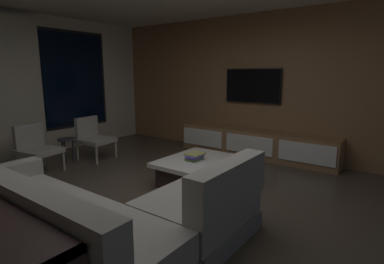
{
  "coord_description": "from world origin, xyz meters",
  "views": [
    {
      "loc": [
        -2.49,
        -2.29,
        1.59
      ],
      "look_at": [
        1.57,
        0.69,
        0.61
      ],
      "focal_mm": 28.32,
      "sensor_mm": 36.0,
      "label": 1
    }
  ],
  "objects_px": {
    "sectional_couch": "(97,221)",
    "accent_chair_near_window": "(93,136)",
    "coffee_table": "(205,172)",
    "accent_chair_by_curtain": "(36,146)",
    "mounted_tv": "(253,86)",
    "media_console": "(256,144)",
    "side_stool": "(67,143)",
    "book_stack_on_coffee_table": "(195,156)"
  },
  "relations": [
    {
      "from": "accent_chair_by_curtain",
      "to": "mounted_tv",
      "type": "height_order",
      "value": "mounted_tv"
    },
    {
      "from": "sectional_couch",
      "to": "book_stack_on_coffee_table",
      "type": "distance_m",
      "value": 1.92
    },
    {
      "from": "book_stack_on_coffee_table",
      "to": "side_stool",
      "type": "distance_m",
      "value": 2.45
    },
    {
      "from": "coffee_table",
      "to": "accent_chair_near_window",
      "type": "distance_m",
      "value": 2.47
    },
    {
      "from": "book_stack_on_coffee_table",
      "to": "sectional_couch",
      "type": "bearing_deg",
      "value": -171.39
    },
    {
      "from": "sectional_couch",
      "to": "media_console",
      "type": "distance_m",
      "value": 3.74
    },
    {
      "from": "sectional_couch",
      "to": "accent_chair_near_window",
      "type": "xyz_separation_m",
      "value": [
        1.85,
        2.61,
        0.14
      ]
    },
    {
      "from": "coffee_table",
      "to": "side_stool",
      "type": "height_order",
      "value": "side_stool"
    },
    {
      "from": "accent_chair_by_curtain",
      "to": "mounted_tv",
      "type": "xyz_separation_m",
      "value": [
        3.11,
        -2.3,
        0.92
      ]
    },
    {
      "from": "accent_chair_near_window",
      "to": "accent_chair_by_curtain",
      "type": "distance_m",
      "value": 1.04
    },
    {
      "from": "coffee_table",
      "to": "accent_chair_by_curtain",
      "type": "bearing_deg",
      "value": 114.24
    },
    {
      "from": "book_stack_on_coffee_table",
      "to": "accent_chair_near_window",
      "type": "bearing_deg",
      "value": 91.0
    },
    {
      "from": "side_stool",
      "to": "media_console",
      "type": "distance_m",
      "value": 3.45
    },
    {
      "from": "accent_chair_near_window",
      "to": "side_stool",
      "type": "bearing_deg",
      "value": 171.42
    },
    {
      "from": "side_stool",
      "to": "media_console",
      "type": "xyz_separation_m",
      "value": [
        2.37,
        -2.51,
        -0.12
      ]
    },
    {
      "from": "sectional_couch",
      "to": "side_stool",
      "type": "bearing_deg",
      "value": 62.97
    },
    {
      "from": "sectional_couch",
      "to": "book_stack_on_coffee_table",
      "type": "relative_size",
      "value": 8.48
    },
    {
      "from": "media_console",
      "to": "sectional_couch",
      "type": "bearing_deg",
      "value": -177.35
    },
    {
      "from": "accent_chair_near_window",
      "to": "accent_chair_by_curtain",
      "type": "relative_size",
      "value": 1.0
    },
    {
      "from": "book_stack_on_coffee_table",
      "to": "accent_chair_by_curtain",
      "type": "distance_m",
      "value": 2.62
    },
    {
      "from": "mounted_tv",
      "to": "accent_chair_near_window",
      "type": "bearing_deg",
      "value": 132.73
    },
    {
      "from": "media_console",
      "to": "mounted_tv",
      "type": "relative_size",
      "value": 2.74
    },
    {
      "from": "book_stack_on_coffee_table",
      "to": "mounted_tv",
      "type": "height_order",
      "value": "mounted_tv"
    },
    {
      "from": "coffee_table",
      "to": "mounted_tv",
      "type": "bearing_deg",
      "value": 6.38
    },
    {
      "from": "side_stool",
      "to": "mounted_tv",
      "type": "distance_m",
      "value": 3.58
    },
    {
      "from": "book_stack_on_coffee_table",
      "to": "accent_chair_by_curtain",
      "type": "xyz_separation_m",
      "value": [
        -1.08,
        2.39,
        0.02
      ]
    },
    {
      "from": "accent_chair_near_window",
      "to": "mounted_tv",
      "type": "height_order",
      "value": "mounted_tv"
    },
    {
      "from": "book_stack_on_coffee_table",
      "to": "side_stool",
      "type": "height_order",
      "value": "side_stool"
    },
    {
      "from": "accent_chair_near_window",
      "to": "mounted_tv",
      "type": "xyz_separation_m",
      "value": [
        2.07,
        -2.24,
        0.92
      ]
    },
    {
      "from": "accent_chair_near_window",
      "to": "side_stool",
      "type": "relative_size",
      "value": 1.7
    },
    {
      "from": "accent_chair_by_curtain",
      "to": "mounted_tv",
      "type": "relative_size",
      "value": 0.69
    },
    {
      "from": "book_stack_on_coffee_table",
      "to": "mounted_tv",
      "type": "relative_size",
      "value": 0.26
    },
    {
      "from": "side_stool",
      "to": "mounted_tv",
      "type": "xyz_separation_m",
      "value": [
        2.55,
        -2.31,
        0.98
      ]
    },
    {
      "from": "sectional_couch",
      "to": "book_stack_on_coffee_table",
      "type": "xyz_separation_m",
      "value": [
        1.89,
        0.29,
        0.12
      ]
    },
    {
      "from": "coffee_table",
      "to": "mounted_tv",
      "type": "relative_size",
      "value": 1.03
    },
    {
      "from": "side_stool",
      "to": "sectional_couch",
      "type": "bearing_deg",
      "value": -117.03
    },
    {
      "from": "media_console",
      "to": "accent_chair_by_curtain",
      "type": "bearing_deg",
      "value": 139.48
    },
    {
      "from": "coffee_table",
      "to": "media_console",
      "type": "bearing_deg",
      "value": 0.73
    },
    {
      "from": "book_stack_on_coffee_table",
      "to": "mounted_tv",
      "type": "distance_m",
      "value": 2.23
    },
    {
      "from": "accent_chair_near_window",
      "to": "book_stack_on_coffee_table",
      "type": "bearing_deg",
      "value": -89.0
    },
    {
      "from": "sectional_couch",
      "to": "accent_chair_near_window",
      "type": "bearing_deg",
      "value": 54.62
    },
    {
      "from": "sectional_couch",
      "to": "coffee_table",
      "type": "bearing_deg",
      "value": 4.4
    }
  ]
}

